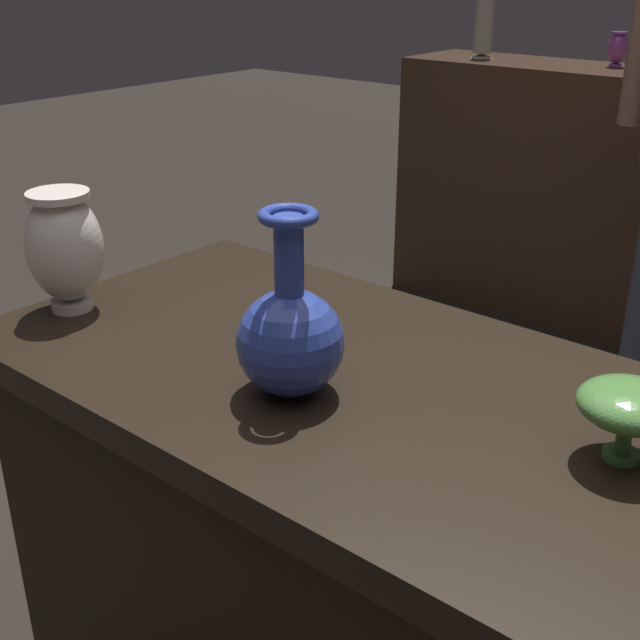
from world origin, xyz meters
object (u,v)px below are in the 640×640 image
(vase_left_accent, at_px, (65,247))
(shelf_vase_left, at_px, (618,48))
(vase_tall_behind, at_px, (629,406))
(shelf_vase_far_left, at_px, (484,27))
(vase_centerpiece, at_px, (290,335))

(vase_left_accent, distance_m, shelf_vase_left, 2.39)
(vase_tall_behind, xyz_separation_m, shelf_vase_left, (-0.93, 2.22, 0.18))
(vase_tall_behind, bearing_deg, shelf_vase_far_left, 123.97)
(shelf_vase_left, bearing_deg, vase_tall_behind, -67.34)
(vase_centerpiece, height_order, shelf_vase_far_left, shelf_vase_far_left)
(vase_tall_behind, bearing_deg, vase_left_accent, -170.12)
(vase_left_accent, bearing_deg, vase_centerpiece, 2.93)
(shelf_vase_left, bearing_deg, vase_left_accent, -90.18)
(vase_centerpiece, height_order, vase_left_accent, vase_centerpiece)
(vase_tall_behind, relative_size, shelf_vase_far_left, 0.54)
(vase_centerpiece, relative_size, vase_tall_behind, 2.11)
(vase_tall_behind, relative_size, vase_left_accent, 0.60)
(vase_tall_behind, xyz_separation_m, vase_left_accent, (-0.93, -0.16, 0.04))
(vase_tall_behind, height_order, shelf_vase_left, shelf_vase_left)
(vase_centerpiece, relative_size, vase_left_accent, 1.27)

